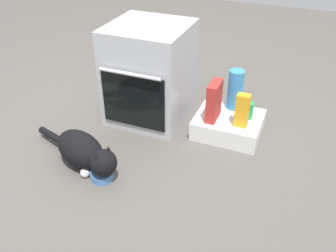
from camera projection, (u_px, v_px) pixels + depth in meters
The scene contains 9 objects.
ground at pixel (125, 138), 2.66m from camera, with size 8.00×8.00×0.00m, color #56514C.
oven at pixel (150, 73), 2.73m from camera, with size 0.56×0.61×0.73m.
pantry_cabinet at pixel (228, 125), 2.68m from camera, with size 0.47×0.41×0.14m, color white.
food_bowl at pixel (102, 174), 2.27m from camera, with size 0.14×0.14×0.08m.
cat at pixel (84, 151), 2.31m from camera, with size 0.77×0.36×0.24m.
juice_carton at pixel (242, 111), 2.48m from camera, with size 0.09×0.06×0.24m, color orange.
soda_can at pixel (249, 111), 2.59m from camera, with size 0.07×0.07×0.12m, color green.
cereal_box at pixel (214, 101), 2.55m from camera, with size 0.07×0.18×0.28m, color #B72D28.
water_bottle at pixel (235, 90), 2.66m from camera, with size 0.11×0.11×0.30m, color #388CD1.
Camera 1 is at (1.11, -1.90, 1.53)m, focal length 39.20 mm.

